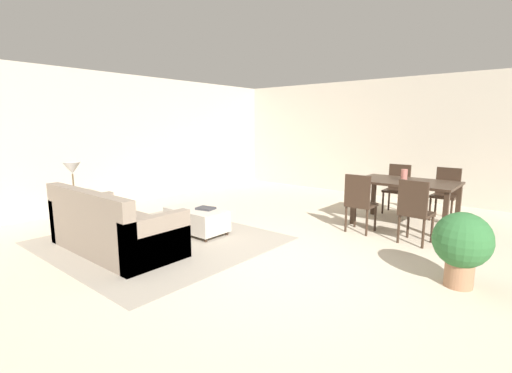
{
  "coord_description": "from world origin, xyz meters",
  "views": [
    {
      "loc": [
        2.58,
        -3.4,
        1.67
      ],
      "look_at": [
        -0.84,
        0.71,
        0.75
      ],
      "focal_mm": 25.36,
      "sensor_mm": 36.0,
      "label": 1
    }
  ],
  "objects": [
    {
      "name": "area_rug",
      "position": [
        -1.74,
        -0.4,
        0.0
      ],
      "size": [
        3.0,
        2.8,
        0.01
      ],
      "primitive_type": "cube",
      "color": "gray",
      "rests_on": "ground_plane"
    },
    {
      "name": "potted_plant",
      "position": [
        1.93,
        0.69,
        0.47
      ],
      "size": [
        0.57,
        0.57,
        0.79
      ],
      "color": "#996B4C",
      "rests_on": "ground_plane"
    },
    {
      "name": "table_lamp",
      "position": [
        -3.16,
        -0.96,
        0.98
      ],
      "size": [
        0.26,
        0.26,
        0.53
      ],
      "color": "brown",
      "rests_on": "side_table"
    },
    {
      "name": "ottoman_table",
      "position": [
        -1.61,
        0.19,
        0.22
      ],
      "size": [
        0.97,
        0.53,
        0.39
      ],
      "color": "#B7AD9E",
      "rests_on": "ground_plane"
    },
    {
      "name": "book_on_ottoman",
      "position": [
        -1.47,
        0.26,
        0.4
      ],
      "size": [
        0.3,
        0.25,
        0.03
      ],
      "primitive_type": "cube",
      "rotation": [
        0.0,
        0.0,
        0.22
      ],
      "color": "#333338",
      "rests_on": "ottoman_table"
    },
    {
      "name": "wall_back",
      "position": [
        0.0,
        5.0,
        1.35
      ],
      "size": [
        9.0,
        0.12,
        2.7
      ],
      "primitive_type": "cube",
      "color": "#BCB2A0",
      "rests_on": "ground_plane"
    },
    {
      "name": "side_table",
      "position": [
        -3.16,
        -0.96,
        0.45
      ],
      "size": [
        0.4,
        0.4,
        0.57
      ],
      "color": "olive",
      "rests_on": "ground_plane"
    },
    {
      "name": "dining_chair_far_left",
      "position": [
        0.31,
        3.55,
        0.52
      ],
      "size": [
        0.41,
        0.41,
        0.92
      ],
      "color": "#332319",
      "rests_on": "ground_plane"
    },
    {
      "name": "dining_chair_near_right",
      "position": [
        1.14,
        1.79,
        0.52
      ],
      "size": [
        0.43,
        0.43,
        0.92
      ],
      "color": "#332319",
      "rests_on": "ground_plane"
    },
    {
      "name": "dining_chair_far_right",
      "position": [
        1.15,
        3.56,
        0.52
      ],
      "size": [
        0.41,
        0.41,
        0.92
      ],
      "color": "#332319",
      "rests_on": "ground_plane"
    },
    {
      "name": "vase_centerpiece",
      "position": [
        0.69,
        2.67,
        0.85
      ],
      "size": [
        0.1,
        0.1,
        0.19
      ],
      "primitive_type": "cylinder",
      "color": "#B26659",
      "rests_on": "dining_table"
    },
    {
      "name": "wall_left",
      "position": [
        -4.5,
        0.5,
        1.35
      ],
      "size": [
        0.12,
        11.0,
        2.7
      ],
      "primitive_type": "cube",
      "color": "#BCB2A0",
      "rests_on": "ground_plane"
    },
    {
      "name": "dining_table",
      "position": [
        0.73,
        2.68,
        0.67
      ],
      "size": [
        1.54,
        0.99,
        0.76
      ],
      "color": "#332319",
      "rests_on": "ground_plane"
    },
    {
      "name": "dining_chair_near_left",
      "position": [
        0.31,
        1.82,
        0.52
      ],
      "size": [
        0.4,
        0.4,
        0.92
      ],
      "color": "#332319",
      "rests_on": "ground_plane"
    },
    {
      "name": "ground_plane",
      "position": [
        0.0,
        0.0,
        0.0
      ],
      "size": [
        10.8,
        10.8,
        0.0
      ],
      "primitive_type": "plane",
      "color": "beige"
    },
    {
      "name": "couch",
      "position": [
        -1.87,
        -1.05,
        0.29
      ],
      "size": [
        1.99,
        0.91,
        0.86
      ],
      "color": "gray",
      "rests_on": "ground_plane"
    }
  ]
}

